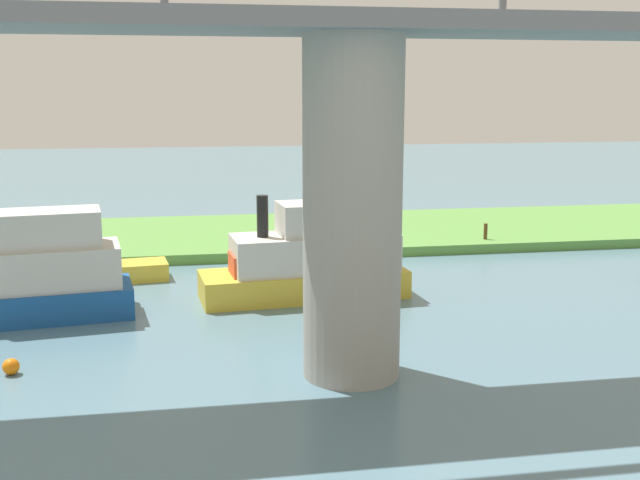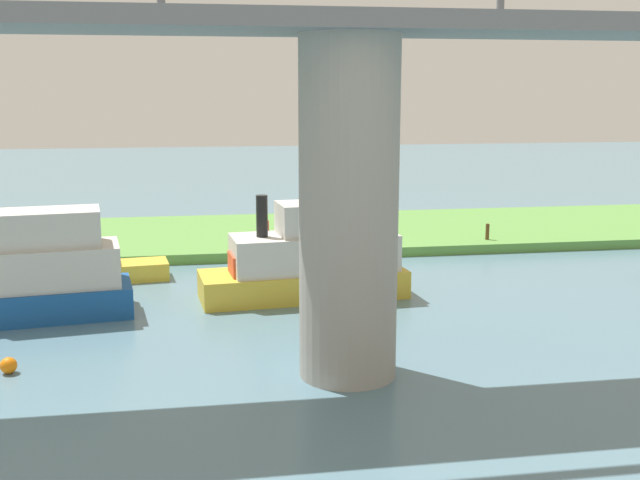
{
  "view_description": "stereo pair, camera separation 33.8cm",
  "coord_description": "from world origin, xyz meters",
  "px_view_note": "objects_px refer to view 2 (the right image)",
  "views": [
    {
      "loc": [
        7.6,
        37.32,
        8.36
      ],
      "look_at": [
        1.93,
        5.0,
        2.0
      ],
      "focal_mm": 43.65,
      "sensor_mm": 36.0,
      "label": 1
    },
    {
      "loc": [
        7.27,
        37.38,
        8.36
      ],
      "look_at": [
        1.93,
        5.0,
        2.0
      ],
      "focal_mm": 43.65,
      "sensor_mm": 36.0,
      "label": 2
    }
  ],
  "objects_px": {
    "person_on_bank": "(266,229)",
    "marker_buoy": "(9,365)",
    "bridge_pylon": "(349,211)",
    "riverboat_paddlewheel": "(18,276)",
    "motorboat_white": "(310,259)",
    "mooring_post": "(487,232)",
    "skiff_small": "(106,268)"
  },
  "relations": [
    {
      "from": "motorboat_white",
      "to": "marker_buoy",
      "type": "distance_m",
      "value": 12.61
    },
    {
      "from": "bridge_pylon",
      "to": "mooring_post",
      "type": "distance_m",
      "value": 20.74
    },
    {
      "from": "motorboat_white",
      "to": "riverboat_paddlewheel",
      "type": "height_order",
      "value": "riverboat_paddlewheel"
    },
    {
      "from": "skiff_small",
      "to": "marker_buoy",
      "type": "xyz_separation_m",
      "value": [
        1.68,
        11.35,
        -0.35
      ]
    },
    {
      "from": "riverboat_paddlewheel",
      "to": "motorboat_white",
      "type": "bearing_deg",
      "value": -173.22
    },
    {
      "from": "motorboat_white",
      "to": "riverboat_paddlewheel",
      "type": "distance_m",
      "value": 11.16
    },
    {
      "from": "skiff_small",
      "to": "marker_buoy",
      "type": "relative_size",
      "value": 10.51
    },
    {
      "from": "skiff_small",
      "to": "riverboat_paddlewheel",
      "type": "bearing_deg",
      "value": 65.04
    },
    {
      "from": "bridge_pylon",
      "to": "marker_buoy",
      "type": "distance_m",
      "value": 11.18
    },
    {
      "from": "person_on_bank",
      "to": "motorboat_white",
      "type": "distance_m",
      "value": 9.29
    },
    {
      "from": "person_on_bank",
      "to": "mooring_post",
      "type": "height_order",
      "value": "person_on_bank"
    },
    {
      "from": "person_on_bank",
      "to": "marker_buoy",
      "type": "relative_size",
      "value": 2.78
    },
    {
      "from": "bridge_pylon",
      "to": "riverboat_paddlewheel",
      "type": "height_order",
      "value": "bridge_pylon"
    },
    {
      "from": "mooring_post",
      "to": "skiff_small",
      "type": "relative_size",
      "value": 0.16
    },
    {
      "from": "bridge_pylon",
      "to": "person_on_bank",
      "type": "relative_size",
      "value": 7.11
    },
    {
      "from": "motorboat_white",
      "to": "person_on_bank",
      "type": "bearing_deg",
      "value": -84.13
    },
    {
      "from": "skiff_small",
      "to": "marker_buoy",
      "type": "distance_m",
      "value": 11.48
    },
    {
      "from": "motorboat_white",
      "to": "marker_buoy",
      "type": "relative_size",
      "value": 17.1
    },
    {
      "from": "person_on_bank",
      "to": "riverboat_paddlewheel",
      "type": "bearing_deg",
      "value": 46.18
    },
    {
      "from": "motorboat_white",
      "to": "marker_buoy",
      "type": "height_order",
      "value": "motorboat_white"
    },
    {
      "from": "bridge_pylon",
      "to": "mooring_post",
      "type": "bearing_deg",
      "value": -122.83
    },
    {
      "from": "mooring_post",
      "to": "marker_buoy",
      "type": "relative_size",
      "value": 1.7
    },
    {
      "from": "bridge_pylon",
      "to": "riverboat_paddlewheel",
      "type": "bearing_deg",
      "value": -35.14
    },
    {
      "from": "bridge_pylon",
      "to": "motorboat_white",
      "type": "distance_m",
      "value": 9.56
    },
    {
      "from": "bridge_pylon",
      "to": "person_on_bank",
      "type": "xyz_separation_m",
      "value": [
        0.72,
        -18.19,
        -3.74
      ]
    },
    {
      "from": "mooring_post",
      "to": "marker_buoy",
      "type": "xyz_separation_m",
      "value": [
        21.04,
        15.39,
        -0.67
      ]
    },
    {
      "from": "person_on_bank",
      "to": "marker_buoy",
      "type": "distance_m",
      "value": 18.94
    },
    {
      "from": "bridge_pylon",
      "to": "mooring_post",
      "type": "relative_size",
      "value": 11.64
    },
    {
      "from": "motorboat_white",
      "to": "marker_buoy",
      "type": "bearing_deg",
      "value": 35.29
    },
    {
      "from": "motorboat_white",
      "to": "skiff_small",
      "type": "height_order",
      "value": "motorboat_white"
    },
    {
      "from": "marker_buoy",
      "to": "mooring_post",
      "type": "bearing_deg",
      "value": -143.81
    },
    {
      "from": "bridge_pylon",
      "to": "mooring_post",
      "type": "height_order",
      "value": "bridge_pylon"
    }
  ]
}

